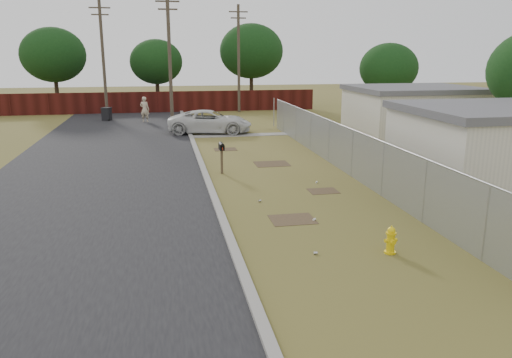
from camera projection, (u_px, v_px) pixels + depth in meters
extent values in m
plane|color=olive|center=(280.00, 180.00, 20.68)|extent=(120.00, 120.00, 0.00)
cube|color=black|center=(111.00, 150.00, 26.94)|extent=(9.00, 60.00, 0.02)
cube|color=gray|center=(195.00, 146.00, 27.74)|extent=(0.25, 60.00, 0.12)
cube|color=gray|center=(238.00, 135.00, 31.62)|extent=(6.20, 1.00, 0.03)
cylinder|color=#97999F|center=(486.00, 224.00, 12.42)|extent=(0.06, 0.06, 2.00)
cylinder|color=#97999F|center=(425.00, 191.00, 15.28)|extent=(0.06, 0.06, 2.00)
cylinder|color=#97999F|center=(383.00, 169.00, 18.13)|extent=(0.06, 0.06, 2.00)
cylinder|color=#97999F|center=(352.00, 153.00, 20.99)|extent=(0.06, 0.06, 2.00)
cylinder|color=#97999F|center=(329.00, 141.00, 23.84)|extent=(0.06, 0.06, 2.00)
cylinder|color=#97999F|center=(311.00, 132.00, 26.70)|extent=(0.06, 0.06, 2.00)
cylinder|color=#97999F|center=(296.00, 124.00, 29.55)|extent=(0.06, 0.06, 2.00)
cylinder|color=#97999F|center=(284.00, 118.00, 32.41)|extent=(0.06, 0.06, 2.00)
cylinder|color=#97999F|center=(274.00, 112.00, 35.27)|extent=(0.06, 0.06, 2.00)
cylinder|color=#97999F|center=(345.00, 126.00, 21.69)|extent=(0.04, 26.00, 0.04)
cube|color=gray|center=(344.00, 149.00, 21.94)|extent=(0.01, 26.00, 2.00)
cube|color=black|center=(344.00, 164.00, 22.12)|extent=(0.03, 26.00, 0.60)
cube|color=#41120E|center=(146.00, 102.00, 43.17)|extent=(30.00, 0.12, 1.80)
cylinder|color=#4F4334|center=(170.00, 62.00, 34.07)|extent=(0.24, 0.24, 9.00)
cube|color=#4F4334|center=(167.00, 1.00, 33.10)|extent=(1.60, 0.10, 0.10)
cube|color=#4F4334|center=(168.00, 9.00, 33.23)|extent=(1.30, 0.10, 0.10)
cylinder|color=#4F4334|center=(103.00, 60.00, 38.88)|extent=(0.24, 0.24, 9.00)
cube|color=#4F4334|center=(99.00, 8.00, 37.91)|extent=(1.60, 0.10, 0.10)
cube|color=#4F4334|center=(100.00, 15.00, 38.04)|extent=(1.30, 0.10, 0.10)
cylinder|color=#4F4334|center=(239.00, 60.00, 42.77)|extent=(0.24, 0.24, 9.00)
cube|color=#4F4334|center=(238.00, 12.00, 41.80)|extent=(1.60, 0.10, 0.10)
cube|color=#4F4334|center=(238.00, 18.00, 41.92)|extent=(1.30, 0.10, 0.10)
cube|color=beige|center=(510.00, 148.00, 20.05)|extent=(8.00, 6.00, 2.80)
cube|color=beige|center=(412.00, 114.00, 30.79)|extent=(7.00, 6.00, 2.80)
cube|color=#545359|center=(414.00, 89.00, 30.41)|extent=(7.28, 6.24, 0.30)
cylinder|color=#2E2314|center=(57.00, 91.00, 45.35)|extent=(0.36, 0.36, 3.30)
ellipsoid|color=black|center=(53.00, 55.00, 44.55)|extent=(5.70, 5.70, 4.84)
cylinder|color=#2E2314|center=(158.00, 92.00, 47.98)|extent=(0.36, 0.36, 2.86)
ellipsoid|color=black|center=(156.00, 62.00, 47.28)|extent=(4.94, 4.94, 4.20)
cylinder|color=#2E2314|center=(251.00, 88.00, 48.57)|extent=(0.36, 0.36, 3.52)
ellipsoid|color=black|center=(251.00, 51.00, 47.71)|extent=(6.08, 6.08, 5.17)
cylinder|color=#2E2314|center=(386.00, 101.00, 39.83)|extent=(0.36, 0.36, 2.64)
ellipsoid|color=black|center=(389.00, 68.00, 39.19)|extent=(4.56, 4.56, 3.88)
cylinder|color=yellow|center=(390.00, 252.00, 13.15)|extent=(0.32, 0.32, 0.05)
cylinder|color=yellow|center=(391.00, 243.00, 13.08)|extent=(0.22, 0.22, 0.52)
cylinder|color=yellow|center=(391.00, 233.00, 13.01)|extent=(0.29, 0.29, 0.04)
sphere|color=yellow|center=(391.00, 231.00, 13.00)|extent=(0.21, 0.21, 0.21)
cylinder|color=yellow|center=(392.00, 227.00, 12.97)|extent=(0.04, 0.04, 0.05)
cylinder|color=yellow|center=(386.00, 241.00, 13.04)|extent=(0.09, 0.10, 0.10)
cylinder|color=yellow|center=(395.00, 240.00, 13.09)|extent=(0.09, 0.10, 0.10)
cylinder|color=yellow|center=(393.00, 242.00, 12.95)|extent=(0.13, 0.11, 0.13)
cube|color=brown|center=(222.00, 161.00, 21.61)|extent=(0.10, 0.10, 1.12)
cube|color=black|center=(222.00, 147.00, 21.46)|extent=(0.22, 0.54, 0.20)
cylinder|color=black|center=(221.00, 145.00, 21.43)|extent=(0.22, 0.54, 0.20)
cube|color=red|center=(223.00, 149.00, 21.18)|extent=(0.02, 0.05, 0.11)
imported|color=silver|center=(210.00, 122.00, 32.38)|extent=(5.72, 3.40, 1.49)
imported|color=#C8B592|center=(145.00, 109.00, 37.32)|extent=(0.81, 0.66, 1.92)
cube|color=black|center=(107.00, 114.00, 38.26)|extent=(0.76, 0.76, 0.95)
cube|color=black|center=(106.00, 108.00, 38.13)|extent=(0.83, 0.83, 0.08)
cylinder|color=black|center=(109.00, 120.00, 38.02)|extent=(0.11, 0.20, 0.20)
cylinder|color=white|center=(314.00, 219.00, 15.66)|extent=(0.12, 0.12, 0.07)
cylinder|color=#B4B4B9|center=(260.00, 201.00, 17.62)|extent=(0.12, 0.11, 0.07)
cylinder|color=white|center=(317.00, 182.00, 20.14)|extent=(0.11, 0.12, 0.07)
cylinder|color=#B4B4B9|center=(315.00, 253.00, 13.05)|extent=(0.10, 0.08, 0.07)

